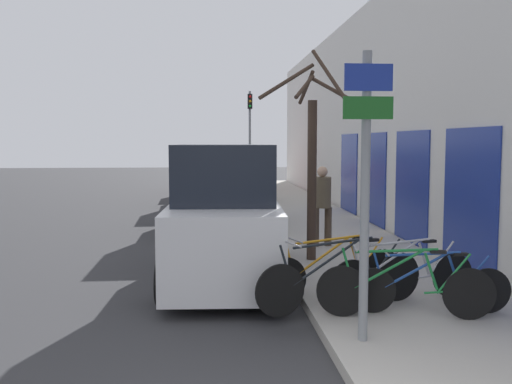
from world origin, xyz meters
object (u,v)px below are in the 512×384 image
object	(u,v)px
bicycle_3	(404,275)
parked_car_2	(212,180)
parked_car_0	(225,221)
parked_car_1	(215,191)
bicycle_2	(342,279)
street_tree	(312,160)
parked_car_3	(215,171)
traffic_light	(250,128)
signpost	(365,184)
pedestrian_near	(322,200)
bicycle_0	(405,288)
bicycle_1	(431,286)
bicycle_4	(335,271)

from	to	relation	value
bicycle_3	parked_car_2	size ratio (longest dim) A/B	0.48
parked_car_0	parked_car_1	distance (m)	6.17
bicycle_2	parked_car_0	size ratio (longest dim) A/B	0.53
street_tree	parked_car_1	bearing A→B (deg)	109.52
bicycle_3	parked_car_3	distance (m)	20.25
parked_car_2	traffic_light	distance (m)	3.87
parked_car_0	parked_car_2	distance (m)	12.30
bicycle_3	parked_car_3	bearing A→B (deg)	-4.02
signpost	pedestrian_near	bearing A→B (deg)	83.28
bicycle_0	parked_car_3	bearing A→B (deg)	15.98
bicycle_0	parked_car_2	world-z (taller)	parked_car_2
bicycle_1	bicycle_4	world-z (taller)	bicycle_4
bicycle_0	bicycle_3	bearing A→B (deg)	-8.04
bicycle_1	bicycle_3	size ratio (longest dim) A/B	0.95
bicycle_3	traffic_light	size ratio (longest dim) A/B	0.50
bicycle_2	bicycle_3	xyz separation A→B (m)	(0.96, 0.27, -0.03)
parked_car_3	bicycle_0	bearing A→B (deg)	-85.65
signpost	traffic_light	xyz separation A→B (m)	(0.01, 18.63, 1.06)
street_tree	pedestrian_near	bearing A→B (deg)	70.80
bicycle_4	parked_car_1	xyz separation A→B (m)	(-1.70, 7.85, 0.53)
signpost	bicycle_2	distance (m)	1.90
bicycle_1	pedestrian_near	distance (m)	5.10
parked_car_0	parked_car_2	world-z (taller)	parked_car_0
bicycle_3	pedestrian_near	xyz separation A→B (m)	(-0.31, 4.46, 0.63)
bicycle_3	parked_car_1	distance (m)	8.57
parked_car_1	parked_car_2	xyz separation A→B (m)	(-0.06, 6.13, -0.09)
signpost	parked_car_1	world-z (taller)	signpost
parked_car_0	street_tree	bearing A→B (deg)	33.64
street_tree	bicycle_0	bearing A→B (deg)	-81.37
signpost	bicycle_2	world-z (taller)	signpost
bicycle_0	parked_car_1	xyz separation A→B (m)	(-2.39, 8.90, 0.52)
bicycle_3	parked_car_2	world-z (taller)	parked_car_2
bicycle_4	parked_car_0	size ratio (longest dim) A/B	0.47
street_tree	bicycle_3	bearing A→B (deg)	-74.79
bicycle_1	bicycle_3	xyz separation A→B (m)	(-0.18, 0.57, 0.02)
bicycle_3	parked_car_0	bearing A→B (deg)	40.78
bicycle_4	parked_car_2	bearing A→B (deg)	-10.39
bicycle_3	parked_car_1	bearing A→B (deg)	6.77
signpost	street_tree	bearing A→B (deg)	87.49
signpost	parked_car_2	xyz separation A→B (m)	(-1.68, 15.82, -0.99)
pedestrian_near	traffic_light	bearing A→B (deg)	80.24
bicycle_2	bicycle_4	xyz separation A→B (m)	(0.03, 0.56, -0.02)
bicycle_2	signpost	bearing A→B (deg)	158.41
signpost	pedestrian_near	size ratio (longest dim) A/B	1.88
signpost	bicycle_4	distance (m)	2.33
bicycle_3	traffic_light	bearing A→B (deg)	-7.82
signpost	parked_car_0	size ratio (longest dim) A/B	0.71
bicycle_2	parked_car_3	bearing A→B (deg)	-14.88
bicycle_2	street_tree	bearing A→B (deg)	-21.85
signpost	bicycle_1	distance (m)	2.12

